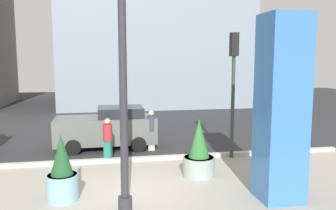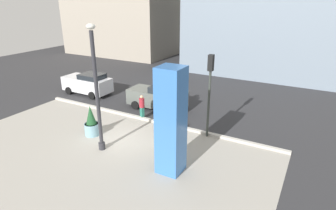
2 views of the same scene
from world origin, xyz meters
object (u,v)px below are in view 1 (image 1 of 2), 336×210
Objects in this scene: art_pillar_blue at (281,109)px; potted_plant_near_left at (199,154)px; traffic_light_corner at (233,75)px; pedestrian_by_curb at (151,128)px; potted_plant_near_right at (62,173)px; pedestrian_crossing at (108,138)px; car_curb_east at (108,128)px; lamp_post at (123,86)px.

art_pillar_blue reaches higher than potted_plant_near_left.
traffic_light_corner is at bearing 45.36° from potted_plant_near_left.
pedestrian_by_curb is at bearing 115.33° from art_pillar_blue.
potted_plant_near_right reaches higher than pedestrian_crossing.
potted_plant_near_left is at bearing -72.72° from pedestrian_by_curb.
car_curb_east reaches higher than pedestrian_crossing.
traffic_light_corner is 2.83× the size of pedestrian_by_curb.
car_curb_east is at bearing 158.19° from pedestrian_by_curb.
lamp_post is at bearing -104.03° from pedestrian_by_curb.
car_curb_east is at bearing 124.93° from art_pillar_blue.
lamp_post is at bearing -85.19° from pedestrian_crossing.
traffic_light_corner reaches higher than potted_plant_near_right.
traffic_light_corner is at bearing -26.67° from car_curb_east.
pedestrian_by_curb is at bearing 75.97° from lamp_post.
pedestrian_crossing is at bearing 94.81° from lamp_post.
car_curb_east reaches higher than pedestrian_by_curb.
art_pillar_blue is 3.37m from potted_plant_near_left.
traffic_light_corner is 5.96m from car_curb_east.
traffic_light_corner is (6.19, 3.20, 2.55)m from potted_plant_near_right.
lamp_post is at bearing -138.32° from potted_plant_near_left.
traffic_light_corner is 4.19m from pedestrian_by_curb.
lamp_post is at bearing -86.91° from car_curb_east.
art_pillar_blue is 1.04× the size of traffic_light_corner.
traffic_light_corner is (4.51, 4.25, 0.05)m from lamp_post.
traffic_light_corner is 1.13× the size of car_curb_east.
potted_plant_near_left is at bearing 41.68° from lamp_post.
car_curb_east is at bearing 93.09° from lamp_post.
lamp_post is 4.35m from art_pillar_blue.
lamp_post is 4.31m from potted_plant_near_left.
pedestrian_by_curb is at bearing 57.23° from potted_plant_near_right.
lamp_post reaches higher than traffic_light_corner.
potted_plant_near_left reaches higher than car_curb_east.
traffic_light_corner reaches higher than pedestrian_crossing.
potted_plant_near_right is 3.76m from pedestrian_crossing.
potted_plant_near_left reaches higher than pedestrian_crossing.
potted_plant_near_right is (-1.67, 1.05, -2.50)m from lamp_post.
art_pillar_blue reaches higher than pedestrian_crossing.
car_curb_east is at bearing 153.33° from traffic_light_corner.
traffic_light_corner is at bearing -29.46° from pedestrian_by_curb.
lamp_post is 3.19m from potted_plant_near_right.
potted_plant_near_left is at bearing 126.11° from art_pillar_blue.
pedestrian_crossing is (-1.87, -1.38, -0.03)m from pedestrian_by_curb.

